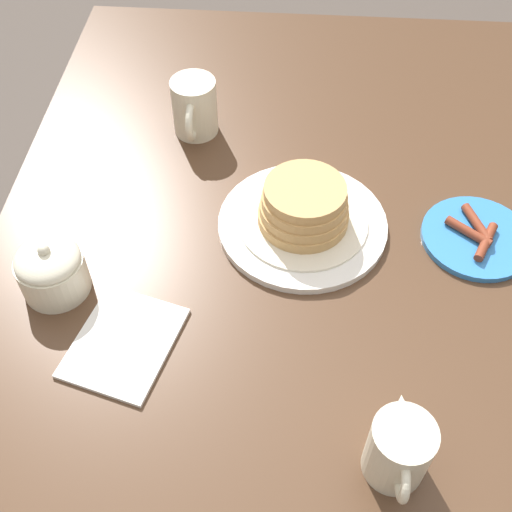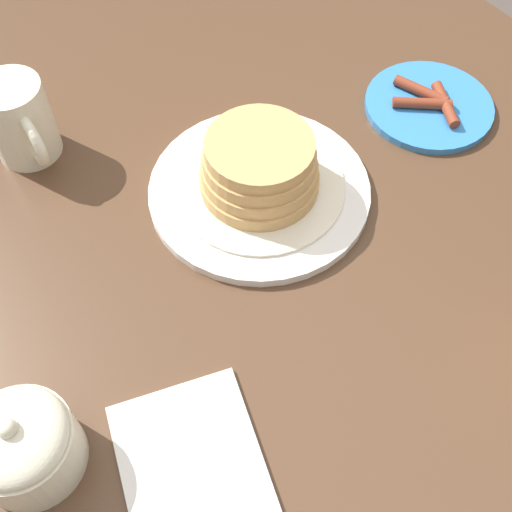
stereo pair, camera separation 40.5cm
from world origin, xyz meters
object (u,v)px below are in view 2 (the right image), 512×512
at_px(pancake_plate, 259,177).
at_px(side_plate_bacon, 429,105).
at_px(napkin, 192,465).
at_px(coffee_mug, 20,121).
at_px(sugar_bowl, 23,445).

relative_size(pancake_plate, side_plate_bacon, 1.56).
bearing_deg(side_plate_bacon, pancake_plate, -91.49).
bearing_deg(pancake_plate, napkin, -45.44).
bearing_deg(side_plate_bacon, napkin, -65.92).
relative_size(coffee_mug, napkin, 0.61).
height_order(pancake_plate, side_plate_bacon, pancake_plate).
xyz_separation_m(coffee_mug, napkin, (0.45, -0.04, -0.05)).
relative_size(coffee_mug, sugar_bowl, 1.17).
height_order(coffee_mug, sugar_bowl, coffee_mug).
distance_m(pancake_plate, napkin, 0.33).
bearing_deg(side_plate_bacon, sugar_bowl, -77.48).
height_order(pancake_plate, sugar_bowl, sugar_bowl).
bearing_deg(napkin, side_plate_bacon, 114.08).
bearing_deg(coffee_mug, napkin, -4.88).
height_order(coffee_mug, napkin, coffee_mug).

